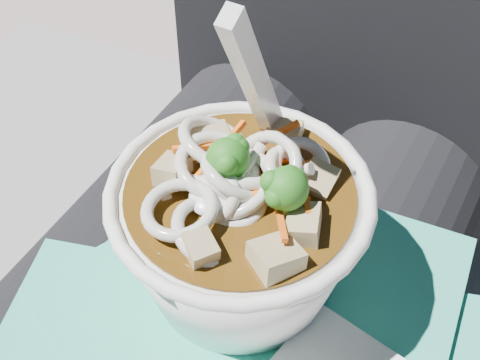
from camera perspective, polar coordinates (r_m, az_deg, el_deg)
The scene contains 5 objects.
stone_ledge at distance 0.87m, azimuth 3.20°, elevation -14.91°, with size 1.00×0.50×0.42m, color slate.
lap at distance 0.55m, azimuth -2.74°, elevation -13.04°, with size 0.33×0.48×0.16m.
person_body at distance 0.57m, azimuth 1.91°, elevation -4.41°, with size 0.34×0.94×0.98m.
plastic_bag at distance 0.44m, azimuth 0.51°, elevation -14.67°, with size 0.37×0.33×0.02m.
udon_bowl at distance 0.42m, azimuth -0.01°, elevation -3.86°, with size 0.20×0.20×0.21m.
Camera 1 is at (0.15, -0.23, 0.98)m, focal length 50.00 mm.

